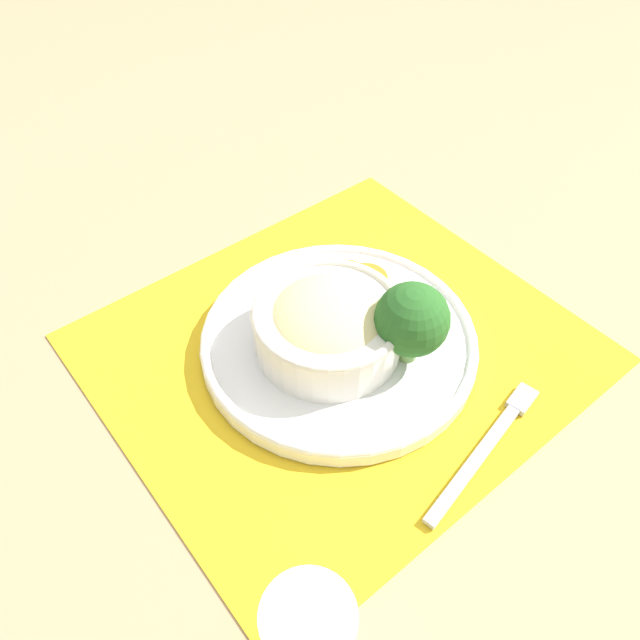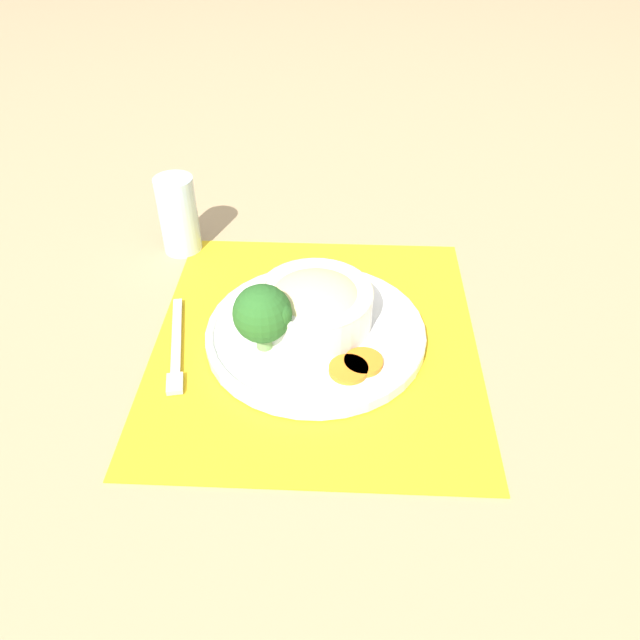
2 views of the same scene
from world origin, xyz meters
TOP-DOWN VIEW (x-y plane):
  - ground_plane at (0.00, 0.00)m, footprint 4.00×4.00m
  - placemat at (0.00, 0.00)m, footprint 0.47×0.52m
  - plate at (0.00, 0.00)m, footprint 0.29×0.29m
  - bowl at (0.00, -0.02)m, footprint 0.15×0.15m
  - broccoli_floret at (0.07, 0.03)m, footprint 0.07×0.07m
  - carrot_slice_near at (-0.04, 0.08)m, footprint 0.05×0.05m
  - carrot_slice_middle at (-0.06, 0.07)m, footprint 0.05×0.05m
  - water_glass at (0.21, -0.24)m, footprint 0.06×0.06m
  - fork at (0.18, 0.02)m, footprint 0.04×0.18m

SIDE VIEW (x-z plane):
  - ground_plane at x=0.00m, z-range 0.00..0.00m
  - placemat at x=0.00m, z-range 0.00..0.00m
  - fork at x=0.18m, z-range 0.00..0.01m
  - plate at x=0.00m, z-range 0.00..0.03m
  - carrot_slice_near at x=-0.04m, z-range 0.02..0.03m
  - carrot_slice_middle at x=-0.06m, z-range 0.02..0.03m
  - bowl at x=0.00m, z-range 0.02..0.08m
  - water_glass at x=0.21m, z-range -0.01..0.12m
  - broccoli_floret at x=0.07m, z-range 0.03..0.12m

